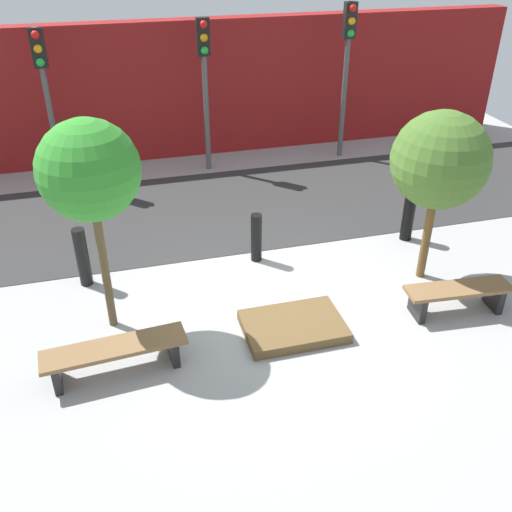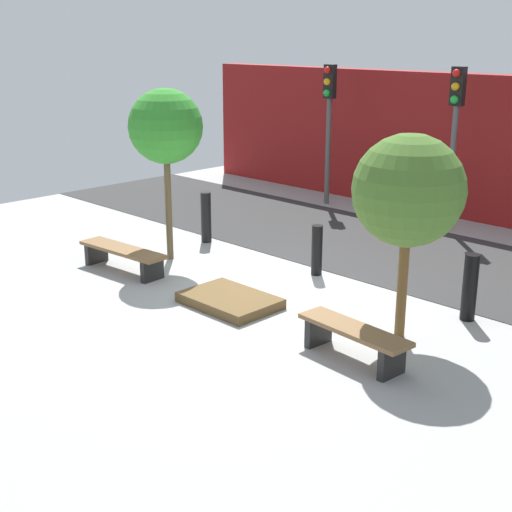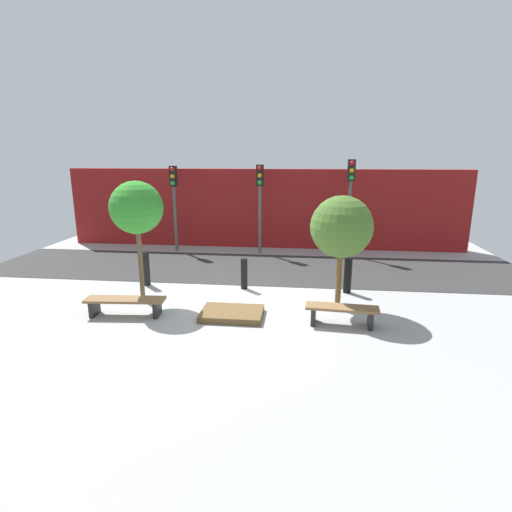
{
  "view_description": "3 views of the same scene",
  "coord_description": "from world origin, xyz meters",
  "px_view_note": "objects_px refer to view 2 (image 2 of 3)",
  "views": [
    {
      "loc": [
        -2.25,
        -6.87,
        5.25
      ],
      "look_at": [
        -0.53,
        -0.54,
        1.29
      ],
      "focal_mm": 40.0,
      "sensor_mm": 36.0,
      "label": 1
    },
    {
      "loc": [
        7.55,
        -7.67,
        4.02
      ],
      "look_at": [
        0.48,
        -0.57,
        0.88
      ],
      "focal_mm": 50.0,
      "sensor_mm": 36.0,
      "label": 2
    },
    {
      "loc": [
        1.56,
        -9.37,
        3.73
      ],
      "look_at": [
        0.5,
        -0.02,
        1.34
      ],
      "focal_mm": 28.0,
      "sensor_mm": 36.0,
      "label": 3
    }
  ],
  "objects_px": {
    "bollard_far_left": "(206,217)",
    "bollard_left": "(317,250)",
    "bollard_center": "(470,287)",
    "traffic_light_west": "(329,109)",
    "tree_behind_left_bench": "(166,127)",
    "tree_behind_right_bench": "(408,191)",
    "planter_bed": "(230,300)",
    "traffic_light_mid_west": "(455,118)",
    "bench_left": "(123,254)",
    "bench_right": "(354,337)"
  },
  "relations": [
    {
      "from": "bench_left",
      "to": "traffic_light_mid_west",
      "type": "distance_m",
      "value": 7.34
    },
    {
      "from": "planter_bed",
      "to": "traffic_light_west",
      "type": "bearing_deg",
      "value": 117.65
    },
    {
      "from": "bollard_center",
      "to": "traffic_light_west",
      "type": "bearing_deg",
      "value": 145.33
    },
    {
      "from": "bollard_left",
      "to": "tree_behind_right_bench",
      "type": "bearing_deg",
      "value": -25.63
    },
    {
      "from": "bollard_center",
      "to": "traffic_light_west",
      "type": "height_order",
      "value": "traffic_light_west"
    },
    {
      "from": "bollard_left",
      "to": "traffic_light_mid_west",
      "type": "distance_m",
      "value": 4.72
    },
    {
      "from": "bollard_far_left",
      "to": "traffic_light_west",
      "type": "height_order",
      "value": "traffic_light_west"
    },
    {
      "from": "bench_right",
      "to": "tree_behind_right_bench",
      "type": "bearing_deg",
      "value": 94.52
    },
    {
      "from": "bollard_left",
      "to": "traffic_light_west",
      "type": "distance_m",
      "value": 5.77
    },
    {
      "from": "tree_behind_left_bench",
      "to": "bollard_left",
      "type": "height_order",
      "value": "tree_behind_left_bench"
    },
    {
      "from": "bollard_far_left",
      "to": "traffic_light_mid_west",
      "type": "bearing_deg",
      "value": 56.14
    },
    {
      "from": "tree_behind_right_bench",
      "to": "bench_left",
      "type": "bearing_deg",
      "value": -168.29
    },
    {
      "from": "tree_behind_left_bench",
      "to": "bollard_far_left",
      "type": "height_order",
      "value": "tree_behind_left_bench"
    },
    {
      "from": "tree_behind_left_bench",
      "to": "bollard_far_left",
      "type": "relative_size",
      "value": 3.07
    },
    {
      "from": "bench_left",
      "to": "traffic_light_mid_west",
      "type": "xyz_separation_m",
      "value": [
        2.53,
        6.58,
        2.03
      ]
    },
    {
      "from": "tree_behind_left_bench",
      "to": "bench_left",
      "type": "bearing_deg",
      "value": -90.0
    },
    {
      "from": "bench_left",
      "to": "traffic_light_mid_west",
      "type": "relative_size",
      "value": 0.56
    },
    {
      "from": "bollard_far_left",
      "to": "bench_left",
      "type": "bearing_deg",
      "value": -80.9
    },
    {
      "from": "planter_bed",
      "to": "bollard_left",
      "type": "relative_size",
      "value": 1.64
    },
    {
      "from": "traffic_light_west",
      "to": "traffic_light_mid_west",
      "type": "height_order",
      "value": "traffic_light_mid_west"
    },
    {
      "from": "planter_bed",
      "to": "bollard_far_left",
      "type": "xyz_separation_m",
      "value": [
        -2.9,
        2.07,
        0.43
      ]
    },
    {
      "from": "planter_bed",
      "to": "tree_behind_right_bench",
      "type": "distance_m",
      "value": 3.32
    },
    {
      "from": "bench_left",
      "to": "bollard_center",
      "type": "xyz_separation_m",
      "value": [
        5.43,
        2.27,
        0.19
      ]
    },
    {
      "from": "bollard_far_left",
      "to": "traffic_light_west",
      "type": "relative_size",
      "value": 0.3
    },
    {
      "from": "traffic_light_west",
      "to": "traffic_light_mid_west",
      "type": "distance_m",
      "value": 3.34
    },
    {
      "from": "bench_right",
      "to": "planter_bed",
      "type": "distance_m",
      "value": 2.55
    },
    {
      "from": "bollard_left",
      "to": "traffic_light_west",
      "type": "relative_size",
      "value": 0.27
    },
    {
      "from": "bollard_far_left",
      "to": "bollard_left",
      "type": "height_order",
      "value": "bollard_far_left"
    },
    {
      "from": "bollard_far_left",
      "to": "tree_behind_right_bench",
      "type": "bearing_deg",
      "value": -12.62
    },
    {
      "from": "bench_left",
      "to": "traffic_light_mid_west",
      "type": "height_order",
      "value": "traffic_light_mid_west"
    },
    {
      "from": "bench_left",
      "to": "bollard_left",
      "type": "bearing_deg",
      "value": 37.28
    },
    {
      "from": "bollard_center",
      "to": "traffic_light_mid_west",
      "type": "xyz_separation_m",
      "value": [
        -2.9,
        4.32,
        1.85
      ]
    },
    {
      "from": "bollard_far_left",
      "to": "bollard_center",
      "type": "xyz_separation_m",
      "value": [
        5.79,
        0.0,
        -0.01
      ]
    },
    {
      "from": "planter_bed",
      "to": "bollard_center",
      "type": "relative_size",
      "value": 1.45
    },
    {
      "from": "bollard_far_left",
      "to": "traffic_light_west",
      "type": "xyz_separation_m",
      "value": [
        -0.45,
        4.32,
        1.81
      ]
    },
    {
      "from": "bench_right",
      "to": "bollard_left",
      "type": "xyz_separation_m",
      "value": [
        -2.53,
        2.27,
        0.12
      ]
    },
    {
      "from": "tree_behind_left_bench",
      "to": "traffic_light_west",
      "type": "height_order",
      "value": "traffic_light_west"
    },
    {
      "from": "planter_bed",
      "to": "traffic_light_mid_west",
      "type": "relative_size",
      "value": 0.43
    },
    {
      "from": "bollard_far_left",
      "to": "bollard_left",
      "type": "relative_size",
      "value": 1.15
    },
    {
      "from": "bollard_center",
      "to": "traffic_light_west",
      "type": "relative_size",
      "value": 0.3
    },
    {
      "from": "tree_behind_left_bench",
      "to": "tree_behind_right_bench",
      "type": "bearing_deg",
      "value": 0.0
    },
    {
      "from": "bollard_far_left",
      "to": "planter_bed",
      "type": "bearing_deg",
      "value": -35.49
    },
    {
      "from": "bollard_center",
      "to": "traffic_light_mid_west",
      "type": "distance_m",
      "value": 5.52
    },
    {
      "from": "tree_behind_right_bench",
      "to": "bollard_center",
      "type": "bearing_deg",
      "value": 73.38
    },
    {
      "from": "bollard_center",
      "to": "traffic_light_west",
      "type": "distance_m",
      "value": 7.8
    },
    {
      "from": "tree_behind_left_bench",
      "to": "bollard_left",
      "type": "bearing_deg",
      "value": 25.63
    },
    {
      "from": "traffic_light_west",
      "to": "traffic_light_mid_west",
      "type": "relative_size",
      "value": 0.98
    },
    {
      "from": "tree_behind_right_bench",
      "to": "bollard_left",
      "type": "bearing_deg",
      "value": 154.37
    },
    {
      "from": "planter_bed",
      "to": "traffic_light_west",
      "type": "distance_m",
      "value": 7.54
    },
    {
      "from": "planter_bed",
      "to": "tree_behind_left_bench",
      "type": "bearing_deg",
      "value": 161.45
    }
  ]
}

